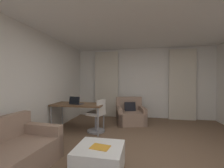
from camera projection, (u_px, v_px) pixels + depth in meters
ground_plane at (144, 158)px, 2.68m from camera, size 12.00×12.00×0.00m
wall_window at (143, 83)px, 5.63m from camera, size 5.12×0.06×2.60m
wall_left at (22, 85)px, 3.13m from camera, size 0.06×6.12×2.60m
ceiling at (145, 11)px, 2.62m from camera, size 5.12×6.12×0.06m
curtain_left_panel at (106, 84)px, 5.76m from camera, size 0.90×0.06×2.50m
curtain_right_panel at (182, 85)px, 5.24m from camera, size 0.90×0.06×2.50m
armchair at (130, 115)px, 4.86m from camera, size 1.05×1.02×0.82m
desk at (78, 106)px, 4.11m from camera, size 1.40×0.67×0.75m
desk_chair at (97, 117)px, 4.03m from camera, size 0.50×0.50×0.88m
laptop at (76, 103)px, 4.00m from camera, size 0.36×0.31×0.22m
coffee_table at (99, 159)px, 2.26m from camera, size 0.72×0.66×0.39m
magazine_open at (100, 147)px, 2.23m from camera, size 0.31×0.24×0.01m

